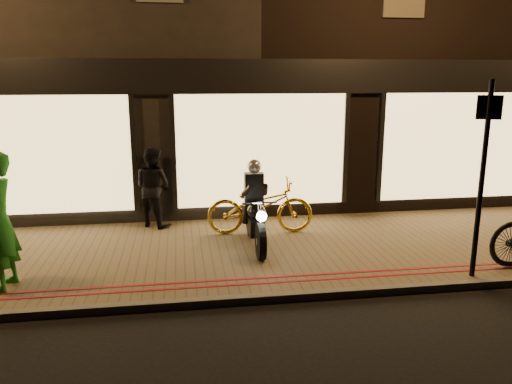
% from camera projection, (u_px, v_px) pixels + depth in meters
% --- Properties ---
extents(ground, '(90.00, 90.00, 0.00)m').
position_uv_depth(ground, '(305.00, 301.00, 7.18)').
color(ground, black).
rests_on(ground, ground).
extents(sidewalk, '(50.00, 4.00, 0.12)m').
position_uv_depth(sidewalk, '(278.00, 250.00, 9.09)').
color(sidewalk, brown).
rests_on(sidewalk, ground).
extents(kerb_stone, '(50.00, 0.14, 0.12)m').
position_uv_depth(kerb_stone, '(305.00, 296.00, 7.21)').
color(kerb_stone, '#59544C').
rests_on(kerb_stone, ground).
extents(red_kerb_lines, '(50.00, 0.26, 0.01)m').
position_uv_depth(red_kerb_lines, '(297.00, 278.00, 7.68)').
color(red_kerb_lines, maroon).
rests_on(red_kerb_lines, sidewalk).
extents(building_row, '(48.00, 10.11, 8.50)m').
position_uv_depth(building_row, '(234.00, 38.00, 14.86)').
color(building_row, black).
rests_on(building_row, ground).
extents(motorcycle, '(0.60, 1.94, 1.59)m').
position_uv_depth(motorcycle, '(255.00, 213.00, 9.02)').
color(motorcycle, black).
rests_on(motorcycle, sidewalk).
extents(sign_post, '(0.33, 0.17, 3.00)m').
position_uv_depth(sign_post, '(483.00, 170.00, 7.41)').
color(sign_post, black).
rests_on(sign_post, sidewalk).
extents(bicycle_gold, '(2.12, 0.84, 1.09)m').
position_uv_depth(bicycle_gold, '(260.00, 206.00, 9.79)').
color(bicycle_gold, gold).
rests_on(bicycle_gold, sidewalk).
extents(person_dark, '(1.02, 0.99, 1.65)m').
position_uv_depth(person_dark, '(153.00, 187.00, 10.21)').
color(person_dark, black).
rests_on(person_dark, sidewalk).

